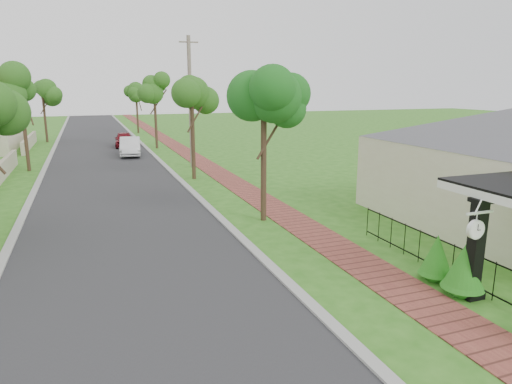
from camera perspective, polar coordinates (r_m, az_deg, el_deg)
ground at (r=10.99m, az=3.64°, el=-14.44°), size 160.00×160.00×0.00m
road at (r=29.34m, az=-18.10°, el=2.43°), size 7.00×120.00×0.02m
kerb_right at (r=29.69m, az=-11.06°, el=2.95°), size 0.30×120.00×0.10m
kerb_left at (r=29.44m, az=-25.20°, el=1.86°), size 0.30×120.00×0.10m
sidewalk at (r=30.21m, az=-6.19°, el=3.29°), size 1.50×120.00×0.03m
porch_post at (r=12.30m, az=25.68°, el=-7.02°), size 0.48×0.48×2.52m
picket_fence at (r=13.38m, az=23.42°, el=-7.89°), size 0.03×8.02×1.00m
street_trees at (r=35.75m, az=-18.95°, el=11.48°), size 10.70×37.65×5.89m
hedge_row at (r=12.00m, az=27.07°, el=-9.47°), size 0.92×4.31×2.10m
parked_car_red at (r=41.11m, az=-16.16°, el=6.32°), size 1.77×3.82×1.27m
parked_car_white at (r=35.65m, az=-15.45°, el=5.49°), size 1.84×4.26×1.36m
near_tree at (r=17.08m, az=0.99°, el=10.26°), size 2.08×2.08×5.33m
utility_pole at (r=29.58m, az=-8.20°, el=11.07°), size 1.20×0.24×8.14m
station_clock at (r=11.44m, az=25.78°, el=-4.09°), size 0.75×0.13×0.64m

